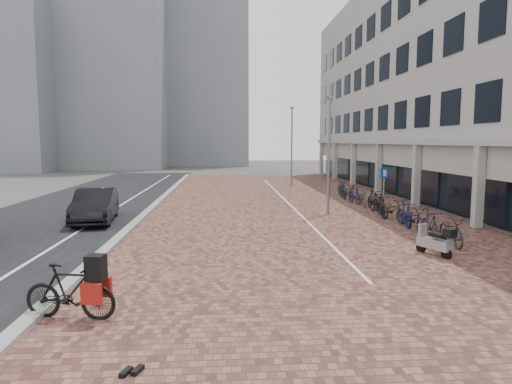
% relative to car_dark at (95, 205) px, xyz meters
% --- Properties ---
extents(ground, '(140.00, 140.00, 0.00)m').
position_rel_car_dark_xyz_m(ground, '(6.92, -6.38, -0.73)').
color(ground, '#474442').
rests_on(ground, ground).
extents(plaza_brick, '(14.50, 42.00, 0.04)m').
position_rel_car_dark_xyz_m(plaza_brick, '(8.92, 5.62, -0.72)').
color(plaza_brick, brown).
rests_on(plaza_brick, ground).
extents(street_asphalt, '(8.00, 50.00, 0.03)m').
position_rel_car_dark_xyz_m(street_asphalt, '(-2.08, 5.62, -0.72)').
color(street_asphalt, black).
rests_on(street_asphalt, ground).
extents(curb, '(0.35, 42.00, 0.14)m').
position_rel_car_dark_xyz_m(curb, '(1.82, 5.62, -0.66)').
color(curb, gray).
rests_on(curb, ground).
extents(lane_line, '(0.12, 44.00, 0.00)m').
position_rel_car_dark_xyz_m(lane_line, '(-0.08, 5.62, -0.71)').
color(lane_line, white).
rests_on(lane_line, street_asphalt).
extents(parking_line, '(0.10, 30.00, 0.00)m').
position_rel_car_dark_xyz_m(parking_line, '(9.12, 5.62, -0.69)').
color(parking_line, white).
rests_on(parking_line, plaza_brick).
extents(office_building, '(8.40, 40.00, 15.00)m').
position_rel_car_dark_xyz_m(office_building, '(19.89, 9.62, 7.71)').
color(office_building, '#A6A6A1').
rests_on(office_building, ground).
extents(bg_towers, '(33.00, 23.00, 32.00)m').
position_rel_car_dark_xyz_m(bg_towers, '(-7.41, 42.55, 13.24)').
color(bg_towers, gray).
rests_on(bg_towers, ground).
extents(car_dark, '(2.08, 4.58, 1.46)m').
position_rel_car_dark_xyz_m(car_dark, '(0.00, 0.00, 0.00)').
color(car_dark, black).
rests_on(car_dark, ground).
extents(hero_bike, '(1.92, 0.86, 1.31)m').
position_rel_car_dark_xyz_m(hero_bike, '(2.56, -11.09, -0.15)').
color(hero_bike, black).
rests_on(hero_bike, ground).
extents(shoes, '(0.43, 0.39, 0.09)m').
position_rel_car_dark_xyz_m(shoes, '(4.18, -13.38, -0.69)').
color(shoes, black).
rests_on(shoes, ground).
extents(scooter_front, '(0.92, 1.43, 0.94)m').
position_rel_car_dark_xyz_m(scooter_front, '(11.92, -6.73, -0.26)').
color(scooter_front, '#AEAEB3').
rests_on(scooter_front, ground).
extents(parking_sign, '(0.45, 0.23, 2.27)m').
position_rel_car_dark_xyz_m(parking_sign, '(12.85, 0.43, 0.77)').
color(parking_sign, slate).
rests_on(parking_sign, ground).
extents(lamp_near, '(0.12, 0.12, 5.49)m').
position_rel_car_dark_xyz_m(lamp_near, '(10.46, 1.24, 2.01)').
color(lamp_near, slate).
rests_on(lamp_near, ground).
extents(lamp_far, '(0.12, 0.12, 6.02)m').
position_rel_car_dark_xyz_m(lamp_far, '(10.72, 15.06, 2.28)').
color(lamp_far, slate).
rests_on(lamp_far, ground).
extents(bike_row, '(1.28, 15.83, 1.05)m').
position_rel_car_dark_xyz_m(bike_row, '(12.89, 1.52, -0.21)').
color(bike_row, '#222328').
rests_on(bike_row, ground).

